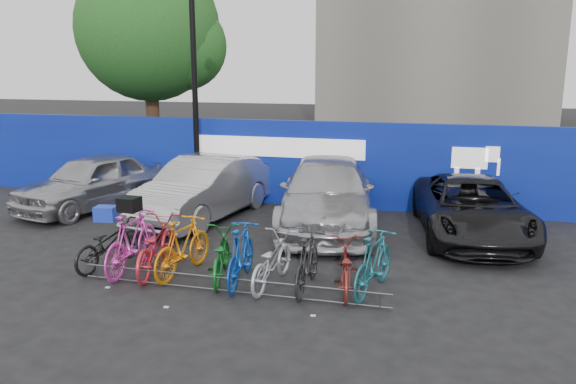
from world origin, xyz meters
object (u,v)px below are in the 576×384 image
(bike_0, at_px, (108,244))
(bike_9, at_px, (374,263))
(car_2, at_px, (327,193))
(bike_2, at_px, (155,246))
(bike_7, at_px, (307,262))
(bike_3, at_px, (183,247))
(bike_4, at_px, (220,255))
(bike_rack, at_px, (229,285))
(car_1, at_px, (204,188))
(bike_6, at_px, (271,261))
(tree, at_px, (155,33))
(bike_5, at_px, (241,255))
(bike_1, at_px, (132,241))
(lamppost, at_px, (195,89))
(bike_8, at_px, (345,267))
(car_0, at_px, (92,182))
(car_3, at_px, (471,208))

(bike_0, bearing_deg, bike_9, -169.45)
(car_2, bearing_deg, bike_2, -131.21)
(bike_0, distance_m, bike_7, 4.05)
(bike_3, distance_m, bike_4, 0.77)
(bike_rack, distance_m, bike_3, 1.39)
(bike_3, bearing_deg, car_1, -63.99)
(bike_rack, xyz_separation_m, bike_6, (0.60, 0.55, 0.30))
(tree, distance_m, bike_2, 12.11)
(bike_2, bearing_deg, bike_5, 167.18)
(bike_1, height_order, bike_7, bike_1)
(bike_2, relative_size, bike_3, 1.07)
(car_1, xyz_separation_m, bike_7, (3.66, -4.04, -0.28))
(tree, distance_m, lamppost, 6.14)
(car_1, distance_m, bike_8, 5.84)
(bike_4, distance_m, bike_9, 2.81)
(bike_2, bearing_deg, car_2, -130.07)
(bike_rack, relative_size, bike_4, 3.17)
(bike_3, relative_size, bike_8, 1.08)
(bike_3, xyz_separation_m, bike_9, (3.57, 0.04, -0.01))
(car_0, bearing_deg, bike_6, -16.98)
(car_0, distance_m, car_1, 3.42)
(car_2, relative_size, bike_6, 3.12)
(car_3, distance_m, bike_2, 7.14)
(bike_4, bearing_deg, bike_9, 167.63)
(bike_1, xyz_separation_m, bike_5, (2.23, -0.08, -0.04))
(car_1, xyz_separation_m, bike_1, (0.21, -3.97, -0.20))
(car_0, distance_m, car_3, 10.01)
(bike_rack, relative_size, bike_2, 2.84)
(bike_2, bearing_deg, bike_1, -0.58)
(car_0, relative_size, bike_0, 2.51)
(car_1, xyz_separation_m, bike_6, (3.00, -4.00, -0.33))
(tree, relative_size, car_3, 1.59)
(car_2, xyz_separation_m, bike_8, (1.12, -4.10, -0.36))
(car_1, height_order, bike_3, car_1)
(bike_5, height_order, bike_6, bike_5)
(bike_8, bearing_deg, bike_rack, 8.09)
(bike_7, bearing_deg, tree, -51.70)
(tree, distance_m, car_3, 13.28)
(tree, bearing_deg, bike_3, -60.70)
(tree, height_order, bike_2, tree)
(bike_0, relative_size, bike_3, 0.97)
(bike_5, bearing_deg, bike_8, 178.58)
(car_3, relative_size, bike_5, 2.67)
(bike_rack, xyz_separation_m, car_0, (-5.81, 4.73, 0.60))
(car_3, bearing_deg, bike_5, -143.10)
(car_3, height_order, bike_6, car_3)
(tree, height_order, bike_4, tree)
(bike_2, relative_size, bike_8, 1.16)
(car_3, bearing_deg, bike_rack, -140.14)
(car_0, relative_size, bike_5, 2.43)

